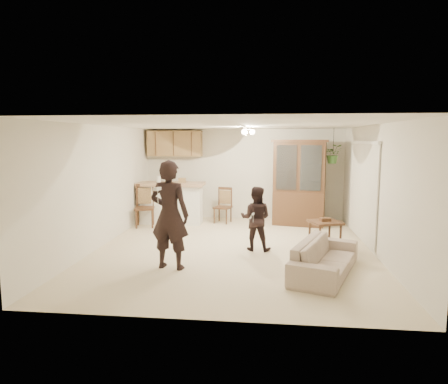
# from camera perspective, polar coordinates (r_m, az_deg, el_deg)

# --- Properties ---
(floor) EXTENTS (6.50, 6.50, 0.00)m
(floor) POSITION_cam_1_polar(r_m,az_deg,el_deg) (8.20, 1.34, -8.14)
(floor) COLOR beige
(floor) RESTS_ON ground
(ceiling) EXTENTS (5.50, 6.50, 0.02)m
(ceiling) POSITION_cam_1_polar(r_m,az_deg,el_deg) (7.90, 1.39, 9.59)
(ceiling) COLOR white
(ceiling) RESTS_ON wall_back
(wall_back) EXTENTS (5.50, 0.02, 2.50)m
(wall_back) POSITION_cam_1_polar(r_m,az_deg,el_deg) (11.18, 2.78, 2.57)
(wall_back) COLOR silver
(wall_back) RESTS_ON ground
(wall_front) EXTENTS (5.50, 0.02, 2.50)m
(wall_front) POSITION_cam_1_polar(r_m,az_deg,el_deg) (4.76, -1.97, -4.17)
(wall_front) COLOR silver
(wall_front) RESTS_ON ground
(wall_left) EXTENTS (0.02, 6.50, 2.50)m
(wall_left) POSITION_cam_1_polar(r_m,az_deg,el_deg) (8.63, -17.14, 0.77)
(wall_left) COLOR silver
(wall_left) RESTS_ON ground
(wall_right) EXTENTS (0.02, 6.50, 2.50)m
(wall_right) POSITION_cam_1_polar(r_m,az_deg,el_deg) (8.20, 20.90, 0.27)
(wall_right) COLOR silver
(wall_right) RESTS_ON ground
(breakfast_bar) EXTENTS (1.60, 0.55, 1.00)m
(breakfast_bar) POSITION_cam_1_polar(r_m,az_deg,el_deg) (10.66, -7.52, -1.79)
(breakfast_bar) COLOR white
(breakfast_bar) RESTS_ON floor
(bar_top) EXTENTS (1.75, 0.70, 0.08)m
(bar_top) POSITION_cam_1_polar(r_m,az_deg,el_deg) (10.59, -7.57, 1.15)
(bar_top) COLOR tan
(bar_top) RESTS_ON breakfast_bar
(upper_cabinets) EXTENTS (1.50, 0.34, 0.70)m
(upper_cabinets) POSITION_cam_1_polar(r_m,az_deg,el_deg) (11.24, -7.03, 6.89)
(upper_cabinets) COLOR brown
(upper_cabinets) RESTS_ON wall_back
(vertical_blinds) EXTENTS (0.06, 2.30, 2.10)m
(vertical_blinds) POSITION_cam_1_polar(r_m,az_deg,el_deg) (9.07, 19.19, 0.05)
(vertical_blinds) COLOR silver
(vertical_blinds) RESTS_ON wall_right
(ceiling_fixture) EXTENTS (0.36, 0.36, 0.20)m
(ceiling_fixture) POSITION_cam_1_polar(r_m,az_deg,el_deg) (9.08, 3.31, 8.68)
(ceiling_fixture) COLOR #FFE4BF
(ceiling_fixture) RESTS_ON ceiling
(hanging_plant) EXTENTS (0.43, 0.37, 0.48)m
(hanging_plant) POSITION_cam_1_polar(r_m,az_deg,el_deg) (10.40, 15.32, 5.25)
(hanging_plant) COLOR #325D25
(hanging_plant) RESTS_ON ceiling
(plant_cord) EXTENTS (0.01, 0.01, 0.65)m
(plant_cord) POSITION_cam_1_polar(r_m,az_deg,el_deg) (10.40, 15.38, 7.04)
(plant_cord) COLOR black
(plant_cord) RESTS_ON ceiling
(sofa) EXTENTS (1.34, 2.01, 0.73)m
(sofa) POSITION_cam_1_polar(r_m,az_deg,el_deg) (6.84, 14.25, -8.40)
(sofa) COLOR beige
(sofa) RESTS_ON floor
(adult) EXTENTS (0.72, 0.54, 1.80)m
(adult) POSITION_cam_1_polar(r_m,az_deg,el_deg) (6.87, -7.78, -3.58)
(adult) COLOR black
(adult) RESTS_ON floor
(child) EXTENTS (0.72, 0.60, 1.35)m
(child) POSITION_cam_1_polar(r_m,az_deg,el_deg) (8.01, 4.56, -3.59)
(child) COLOR black
(child) RESTS_ON floor
(china_hutch) EXTENTS (1.48, 0.80, 2.21)m
(china_hutch) POSITION_cam_1_polar(r_m,az_deg,el_deg) (10.44, 10.69, 1.22)
(china_hutch) COLOR #3D2A16
(china_hutch) RESTS_ON floor
(side_table) EXTENTS (0.71, 0.71, 0.67)m
(side_table) POSITION_cam_1_polar(r_m,az_deg,el_deg) (8.23, 14.19, -6.04)
(side_table) COLOR #3D2A16
(side_table) RESTS_ON floor
(chair_bar) EXTENTS (0.57, 0.57, 1.08)m
(chair_bar) POSITION_cam_1_polar(r_m,az_deg,el_deg) (10.37, -11.24, -3.23)
(chair_bar) COLOR #3D2A16
(chair_bar) RESTS_ON floor
(chair_hutch_left) EXTENTS (0.51, 0.51, 0.94)m
(chair_hutch_left) POSITION_cam_1_polar(r_m,az_deg,el_deg) (10.66, -0.19, -3.01)
(chair_hutch_left) COLOR #3D2A16
(chair_hutch_left) RESTS_ON floor
(chair_hutch_right) EXTENTS (0.58, 0.58, 1.09)m
(chair_hutch_right) POSITION_cam_1_polar(r_m,az_deg,el_deg) (10.94, 8.96, -2.60)
(chair_hutch_right) COLOR #3D2A16
(chair_hutch_right) RESTS_ON floor
(controller_adult) EXTENTS (0.08, 0.17, 0.05)m
(controller_adult) POSITION_cam_1_polar(r_m,az_deg,el_deg) (6.40, -9.45, 0.44)
(controller_adult) COLOR silver
(controller_adult) RESTS_ON adult
(controller_child) EXTENTS (0.05, 0.12, 0.03)m
(controller_child) POSITION_cam_1_polar(r_m,az_deg,el_deg) (7.69, 4.19, -3.16)
(controller_child) COLOR silver
(controller_child) RESTS_ON child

